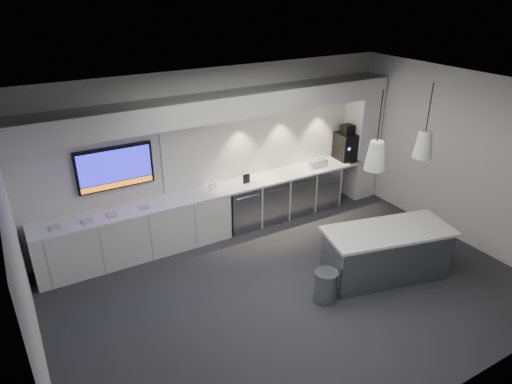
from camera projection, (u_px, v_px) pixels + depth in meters
floor at (293, 290)px, 7.03m from camera, size 7.00×7.00×0.00m
ceiling at (301, 97)px, 5.76m from camera, size 7.00×7.00×0.00m
wall_back at (219, 150)px, 8.36m from camera, size 7.00×0.00×7.00m
wall_front at (443, 301)px, 4.44m from camera, size 7.00×0.00×7.00m
wall_left at (23, 277)px, 4.81m from camera, size 0.00×7.00×7.00m
wall_right at (461, 158)px, 7.99m from camera, size 0.00×7.00×7.00m
back_counter at (228, 187)px, 8.36m from camera, size 6.80×0.65×0.04m
left_base_cabinets at (137, 233)px, 7.76m from camera, size 3.30×0.63×0.86m
fridge_unit_a at (240, 206)px, 8.67m from camera, size 0.60×0.61×0.85m
fridge_unit_b at (268, 199)px, 8.96m from camera, size 0.60×0.61×0.85m
fridge_unit_c at (295, 192)px, 9.24m from camera, size 0.60×0.61×0.85m
fridge_unit_d at (320, 186)px, 9.53m from camera, size 0.60×0.61×0.85m
backsplash at (275, 138)px, 8.86m from camera, size 4.60×0.03×1.30m
soffit at (225, 106)px, 7.74m from camera, size 6.90×0.60×0.40m
column at (361, 138)px, 9.66m from camera, size 0.55×0.55×2.60m
wall_tv at (115, 168)px, 7.43m from camera, size 1.25×0.07×0.72m
island at (386, 253)px, 7.20m from camera, size 2.13×1.29×0.84m
bin at (326, 286)px, 6.72m from camera, size 0.44×0.44×0.49m
coffee_machine at (346, 145)px, 9.52m from camera, size 0.44×0.60×0.74m
sign_black at (246, 179)px, 8.45m from camera, size 0.14×0.02×0.18m
sign_white at (213, 187)px, 8.16m from camera, size 0.18×0.06×0.14m
cup_cluster at (318, 163)px, 9.20m from camera, size 0.41×0.19×0.16m
tray_a at (55, 227)px, 6.95m from camera, size 0.18×0.18×0.02m
tray_b at (87, 221)px, 7.13m from camera, size 0.19×0.19×0.02m
tray_c at (112, 214)px, 7.34m from camera, size 0.17×0.17×0.02m
tray_d at (144, 207)px, 7.57m from camera, size 0.17×0.17×0.02m
pendant_left at (376, 155)px, 6.25m from camera, size 0.29×0.29×1.11m
pendant_right at (424, 144)px, 6.68m from camera, size 0.29×0.29×1.11m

